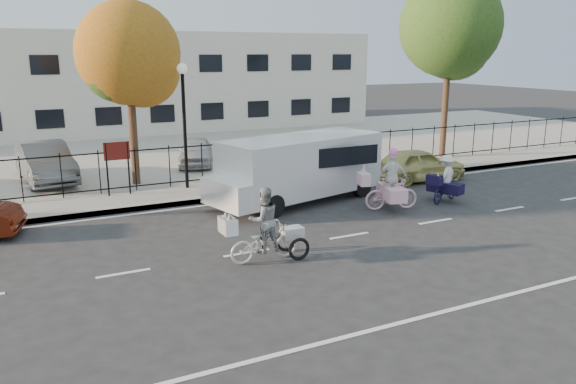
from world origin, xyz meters
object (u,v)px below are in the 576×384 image
bull_bike (445,183)px  lot_car_d (196,151)px  lamppost (184,104)px  gold_sedan (418,165)px  white_van (299,166)px  lot_car_c (45,162)px  zebra_trike (264,233)px  unicorn_bike (391,187)px

bull_bike → lot_car_d: (-5.72, 9.01, 0.10)m
lamppost → gold_sedan: lamppost is taller
white_van → lot_car_c: 9.61m
zebra_trike → lamppost: bearing=-2.5°
zebra_trike → lot_car_c: size_ratio=0.47×
white_van → lot_car_c: size_ratio=1.46×
lamppost → unicorn_bike: bearing=-45.6°
bull_bike → white_van: (-4.32, 2.21, 0.56)m
zebra_trike → gold_sedan: (8.77, 5.16, -0.05)m
bull_bike → white_van: white_van is taller
lot_car_c → lot_car_d: bearing=-0.5°
unicorn_bike → lot_car_c: bearing=64.7°
zebra_trike → lot_car_d: bearing=-9.4°
gold_sedan → lot_car_d: bearing=50.4°
gold_sedan → lot_car_d: size_ratio=1.10×
unicorn_bike → bull_bike: 2.21m
lamppost → gold_sedan: 9.10m
gold_sedan → lot_car_c: size_ratio=0.85×
gold_sedan → zebra_trike: bearing=122.5°
gold_sedan → lot_car_d: 9.25m
zebra_trike → unicorn_bike: size_ratio=1.04×
lamppost → lot_car_d: bearing=68.2°
unicorn_bike → white_van: white_van is taller
bull_bike → lot_car_d: 10.67m
lamppost → white_van: bearing=-45.1°
white_van → lamppost: bearing=120.9°
zebra_trike → bull_bike: bearing=-73.2°
lamppost → lot_car_c: lamppost is taller
lamppost → unicorn_bike: 7.60m
unicorn_bike → lamppost: bearing=60.6°
unicorn_bike → gold_sedan: (3.40, 2.85, -0.09)m
gold_sedan → lot_car_c: lot_car_c is taller
unicorn_bike → bull_bike: size_ratio=1.15×
lamppost → lot_car_c: 5.91m
zebra_trike → unicorn_bike: 5.85m
bull_bike → white_van: 4.89m
bull_bike → lot_car_c: 14.38m
lamppost → white_van: lamppost is taller
bull_bike → lot_car_c: lot_car_c is taller
unicorn_bike → zebra_trike: bearing=129.5°
lot_car_d → lot_car_c: bearing=-154.5°
unicorn_bike → bull_bike: (2.21, -0.01, -0.10)m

